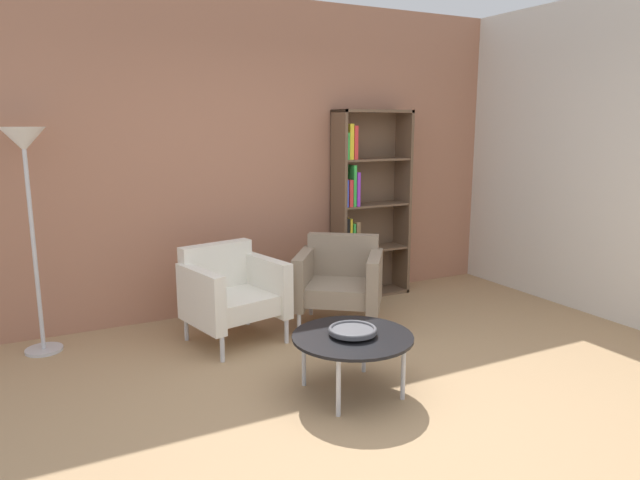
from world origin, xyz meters
The scene contains 9 objects.
ground_plane centered at (0.00, 0.00, 0.00)m, with size 8.32×8.32×0.00m, color tan.
brick_back_panel centered at (0.00, 2.46, 1.45)m, with size 6.40×0.12×2.90m, color #A87056.
plaster_right_partition centered at (2.86, 0.60, 1.45)m, with size 0.12×5.20×2.90m, color silver.
bookshelf_tall centered at (1.22, 2.25, 0.92)m, with size 0.80×0.30×1.90m.
coffee_table_low centered at (-0.02, 0.35, 0.37)m, with size 0.80×0.80×0.40m.
decorative_bowl centered at (-0.02, 0.35, 0.43)m, with size 0.32×0.32×0.05m.
armchair_spare_guest centered at (0.56, 1.55, 0.41)m, with size 0.95×0.94×0.78m.
armchair_near_window centered at (-0.41, 1.65, 0.41)m, with size 0.84×0.79×0.78m.
floor_lamp_torchiere centered at (-1.82, 2.09, 1.45)m, with size 0.32×0.32×1.74m.
Camera 1 is at (-1.87, -2.73, 1.76)m, focal length 32.43 mm.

